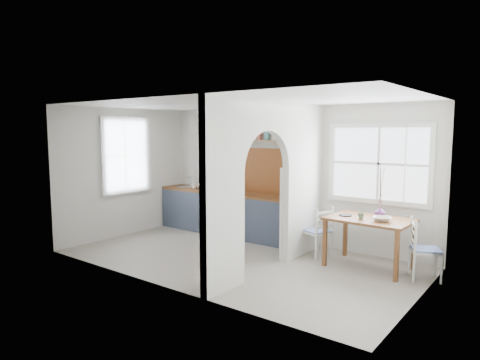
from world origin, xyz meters
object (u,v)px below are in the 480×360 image
Objects in this scene: chair_left at (317,231)px; vase at (380,212)px; chair_right at (426,249)px; kettle at (294,194)px; dining_table at (369,243)px.

vase is (1.05, 0.07, 0.44)m from chair_left.
vase is (-0.75, 0.18, 0.43)m from chair_right.
kettle is (-2.37, 0.31, 0.56)m from chair_right.
dining_table is 1.42× the size of chair_right.
kettle is at bearing 175.51° from vase.
dining_table is 7.17× the size of vase.
chair_right is at bearing 107.37° from chair_left.
dining_table is at bearing 64.70° from chair_right.
kettle is 1.63m from vase.
kettle is at bearing 171.58° from dining_table.
chair_left is 1.80m from chair_right.
vase reaches higher than chair_left.
chair_right is at bearing -13.76° from vase.
chair_right is 0.89m from vase.
dining_table is 0.95m from chair_left.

